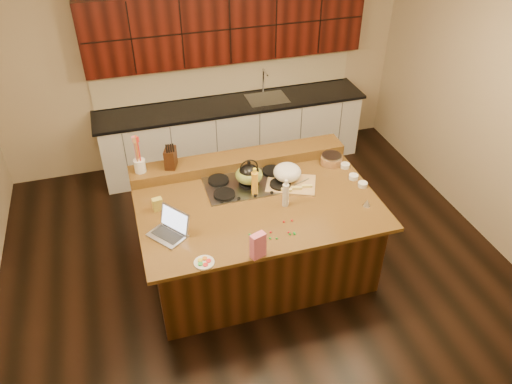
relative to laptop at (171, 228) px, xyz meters
name	(u,v)px	position (x,y,z in m)	size (l,w,h in m)	color
room	(258,165)	(0.91, 0.24, 0.37)	(5.52, 5.02, 2.72)	black
island	(257,235)	(0.91, 0.24, -0.52)	(2.40, 1.60, 0.92)	black
back_ledge	(239,160)	(0.91, 0.94, 0.00)	(2.40, 0.30, 0.12)	black
cooktop	(249,183)	(0.91, 0.54, -0.05)	(0.92, 0.52, 0.05)	gray
back_counter	(231,99)	(1.21, 2.46, 0.00)	(3.70, 0.66, 2.40)	silver
kettle	(249,173)	(0.91, 0.54, 0.08)	(0.22, 0.22, 0.20)	black
green_bowl	(249,175)	(0.91, 0.54, 0.06)	(0.29, 0.29, 0.16)	olive
laptop	(171,228)	(0.00, 0.00, 0.00)	(0.41, 0.43, 0.23)	#B7B7BC
oil_bottle	(255,184)	(0.91, 0.35, 0.07)	(0.07, 0.07, 0.27)	gold
vinegar_bottle	(286,195)	(1.15, 0.10, 0.06)	(0.06, 0.06, 0.25)	silver
wooden_tray	(288,175)	(1.31, 0.46, 0.03)	(0.61, 0.54, 0.21)	tan
ramekin_a	(353,177)	(2.01, 0.32, -0.04)	(0.10, 0.10, 0.04)	white
ramekin_b	(363,184)	(2.04, 0.17, -0.04)	(0.10, 0.10, 0.04)	white
ramekin_c	(345,166)	(2.02, 0.55, -0.04)	(0.10, 0.10, 0.04)	white
strainer_bowl	(331,160)	(1.90, 0.67, -0.02)	(0.24, 0.24, 0.09)	#996B3F
kitchen_timer	(367,203)	(1.93, -0.14, -0.03)	(0.08, 0.08, 0.07)	silver
pink_bag	(258,245)	(0.68, -0.52, 0.06)	(0.13, 0.07, 0.25)	#E26A8B
candy_plate	(204,263)	(0.21, -0.47, -0.06)	(0.18, 0.18, 0.01)	white
package_box	(158,204)	(-0.07, 0.39, 0.00)	(0.09, 0.07, 0.13)	gold
utensil_crock	(140,166)	(-0.16, 0.94, 0.13)	(0.12, 0.12, 0.14)	white
knife_block	(171,158)	(0.16, 0.94, 0.16)	(0.11, 0.18, 0.22)	black
gumdrop_0	(259,239)	(0.75, -0.32, -0.05)	(0.02, 0.02, 0.02)	red
gumdrop_1	(250,235)	(0.69, -0.24, -0.05)	(0.02, 0.02, 0.02)	#198C26
gumdrop_2	(261,240)	(0.77, -0.34, -0.05)	(0.02, 0.02, 0.02)	red
gumdrop_3	(295,234)	(1.09, -0.35, -0.05)	(0.02, 0.02, 0.02)	#198C26
gumdrop_4	(289,232)	(1.04, -0.31, -0.05)	(0.02, 0.02, 0.02)	red
gumdrop_5	(277,239)	(0.91, -0.36, -0.05)	(0.02, 0.02, 0.02)	#198C26
gumdrop_6	(284,222)	(1.05, -0.15, -0.05)	(0.02, 0.02, 0.02)	red
gumdrop_7	(294,233)	(1.09, -0.33, -0.05)	(0.02, 0.02, 0.02)	#198C26
gumdrop_8	(251,245)	(0.66, -0.38, -0.05)	(0.02, 0.02, 0.02)	red
gumdrop_9	(270,238)	(0.85, -0.34, -0.05)	(0.02, 0.02, 0.02)	#198C26
gumdrop_10	(292,220)	(1.13, -0.16, -0.05)	(0.02, 0.02, 0.02)	red
gumdrop_11	(290,234)	(1.05, -0.34, -0.05)	(0.02, 0.02, 0.02)	#198C26
gumdrop_12	(271,232)	(0.88, -0.26, -0.05)	(0.02, 0.02, 0.02)	red
gumdrop_13	(258,242)	(0.73, -0.35, -0.05)	(0.02, 0.02, 0.02)	#198C26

